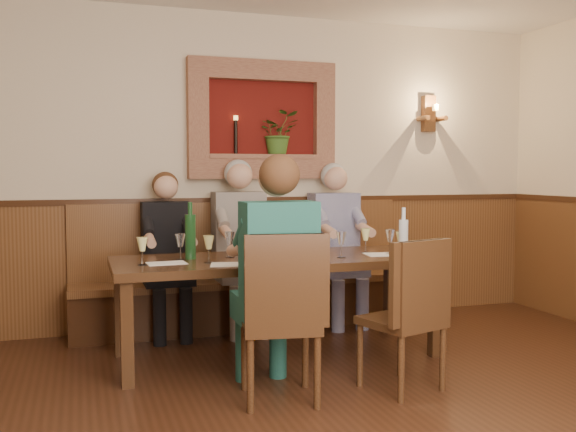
# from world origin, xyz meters

# --- Properties ---
(room_shell) EXTENTS (6.04, 6.04, 2.82)m
(room_shell) POSITION_xyz_m (0.00, 0.00, 1.89)
(room_shell) COLOR beige
(room_shell) RESTS_ON ground
(wainscoting) EXTENTS (6.02, 6.02, 1.15)m
(wainscoting) POSITION_xyz_m (0.00, -0.00, 0.59)
(wainscoting) COLOR #573318
(wainscoting) RESTS_ON ground
(wall_niche) EXTENTS (1.36, 0.30, 1.06)m
(wall_niche) POSITION_xyz_m (0.24, 2.94, 1.81)
(wall_niche) COLOR #55100C
(wall_niche) RESTS_ON ground
(wall_sconce) EXTENTS (0.25, 0.20, 0.35)m
(wall_sconce) POSITION_xyz_m (1.90, 2.93, 1.94)
(wall_sconce) COLOR #573318
(wall_sconce) RESTS_ON ground
(dining_table) EXTENTS (2.40, 0.90, 0.75)m
(dining_table) POSITION_xyz_m (0.00, 1.85, 0.68)
(dining_table) COLOR black
(dining_table) RESTS_ON ground
(bench) EXTENTS (3.00, 0.45, 1.11)m
(bench) POSITION_xyz_m (0.00, 2.79, 0.33)
(bench) COLOR #381E0F
(bench) RESTS_ON ground
(chair_near_left) EXTENTS (0.52, 0.52, 1.03)m
(chair_near_left) POSITION_xyz_m (-0.26, 0.95, 0.30)
(chair_near_left) COLOR black
(chair_near_left) RESTS_ON ground
(chair_near_right) EXTENTS (0.54, 0.54, 0.97)m
(chair_near_right) POSITION_xyz_m (0.54, 0.90, 0.28)
(chair_near_right) COLOR black
(chair_near_right) RESTS_ON ground
(person_bench_left) EXTENTS (0.40, 0.49, 1.38)m
(person_bench_left) POSITION_xyz_m (-0.70, 2.69, 0.57)
(person_bench_left) COLOR black
(person_bench_left) RESTS_ON ground
(person_bench_mid) EXTENTS (0.45, 0.55, 1.49)m
(person_bench_mid) POSITION_xyz_m (-0.07, 2.69, 0.62)
(person_bench_mid) COLOR #5D5855
(person_bench_mid) RESTS_ON ground
(person_bench_right) EXTENTS (0.44, 0.54, 1.46)m
(person_bench_right) POSITION_xyz_m (0.83, 2.69, 0.61)
(person_bench_right) COLOR navy
(person_bench_right) RESTS_ON ground
(person_chair_front) EXTENTS (0.45, 0.55, 1.49)m
(person_chair_front) POSITION_xyz_m (-0.26, 1.07, 0.62)
(person_chair_front) COLOR navy
(person_chair_front) RESTS_ON ground
(spittoon_bucket) EXTENTS (0.22, 0.22, 0.24)m
(spittoon_bucket) POSITION_xyz_m (-0.03, 1.69, 0.87)
(spittoon_bucket) COLOR red
(spittoon_bucket) RESTS_ON dining_table
(wine_bottle_green_a) EXTENTS (0.08, 0.08, 0.42)m
(wine_bottle_green_a) POSITION_xyz_m (0.11, 1.79, 0.92)
(wine_bottle_green_a) COLOR #19471E
(wine_bottle_green_a) RESTS_ON dining_table
(wine_bottle_green_b) EXTENTS (0.10, 0.10, 0.41)m
(wine_bottle_green_b) POSITION_xyz_m (-0.63, 1.95, 0.92)
(wine_bottle_green_b) COLOR #19471E
(wine_bottle_green_b) RESTS_ON dining_table
(water_bottle) EXTENTS (0.09, 0.09, 0.37)m
(water_bottle) POSITION_xyz_m (0.86, 1.51, 0.90)
(water_bottle) COLOR silver
(water_bottle) RESTS_ON dining_table
(tasting_sheet_a) EXTENTS (0.28, 0.21, 0.00)m
(tasting_sheet_a) POSITION_xyz_m (-0.83, 1.77, 0.75)
(tasting_sheet_a) COLOR white
(tasting_sheet_a) RESTS_ON dining_table
(tasting_sheet_b) EXTENTS (0.34, 0.27, 0.00)m
(tasting_sheet_b) POSITION_xyz_m (0.11, 1.80, 0.75)
(tasting_sheet_b) COLOR white
(tasting_sheet_b) RESTS_ON dining_table
(tasting_sheet_c) EXTENTS (0.34, 0.26, 0.00)m
(tasting_sheet_c) POSITION_xyz_m (0.83, 1.73, 0.75)
(tasting_sheet_c) COLOR white
(tasting_sheet_c) RESTS_ON dining_table
(tasting_sheet_d) EXTENTS (0.34, 0.28, 0.00)m
(tasting_sheet_d) POSITION_xyz_m (-0.40, 1.57, 0.75)
(tasting_sheet_d) COLOR white
(tasting_sheet_d) RESTS_ON dining_table
(wine_glass_0) EXTENTS (0.08, 0.08, 0.19)m
(wine_glass_0) POSITION_xyz_m (-0.99, 1.73, 0.85)
(wine_glass_0) COLOR #EFED8F
(wine_glass_0) RESTS_ON dining_table
(wine_glass_1) EXTENTS (0.08, 0.08, 0.19)m
(wine_glass_1) POSITION_xyz_m (-0.71, 1.90, 0.85)
(wine_glass_1) COLOR white
(wine_glass_1) RESTS_ON dining_table
(wine_glass_2) EXTENTS (0.08, 0.08, 0.19)m
(wine_glass_2) POSITION_xyz_m (-0.54, 1.71, 0.85)
(wine_glass_2) COLOR #EFED8F
(wine_glass_2) RESTS_ON dining_table
(wine_glass_3) EXTENTS (0.08, 0.08, 0.19)m
(wine_glass_3) POSITION_xyz_m (-0.34, 1.94, 0.85)
(wine_glass_3) COLOR white
(wine_glass_3) RESTS_ON dining_table
(wine_glass_4) EXTENTS (0.08, 0.08, 0.19)m
(wine_glass_4) POSITION_xyz_m (0.01, 1.68, 0.85)
(wine_glass_4) COLOR #EFED8F
(wine_glass_4) RESTS_ON dining_table
(wine_glass_5) EXTENTS (0.08, 0.08, 0.19)m
(wine_glass_5) POSITION_xyz_m (0.21, 1.97, 0.85)
(wine_glass_5) COLOR #EFED8F
(wine_glass_5) RESTS_ON dining_table
(wine_glass_6) EXTENTS (0.08, 0.08, 0.19)m
(wine_glass_6) POSITION_xyz_m (0.44, 1.68, 0.85)
(wine_glass_6) COLOR white
(wine_glass_6) RESTS_ON dining_table
(wine_glass_7) EXTENTS (0.08, 0.08, 0.19)m
(wine_glass_7) POSITION_xyz_m (0.73, 1.88, 0.85)
(wine_glass_7) COLOR #EFED8F
(wine_glass_7) RESTS_ON dining_table
(wine_glass_8) EXTENTS (0.08, 0.08, 0.19)m
(wine_glass_8) POSITION_xyz_m (0.88, 1.75, 0.85)
(wine_glass_8) COLOR white
(wine_glass_8) RESTS_ON dining_table
(wine_glass_9) EXTENTS (0.08, 0.08, 0.19)m
(wine_glass_9) POSITION_xyz_m (-0.26, 1.61, 0.85)
(wine_glass_9) COLOR #EFED8F
(wine_glass_9) RESTS_ON dining_table
(wine_glass_10) EXTENTS (0.08, 0.08, 0.19)m
(wine_glass_10) POSITION_xyz_m (0.86, 1.55, 0.85)
(wine_glass_10) COLOR #EFED8F
(wine_glass_10) RESTS_ON dining_table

